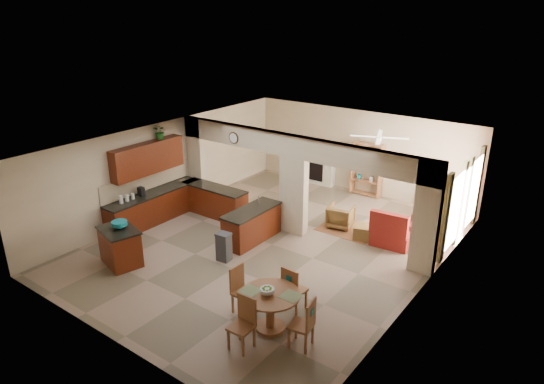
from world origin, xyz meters
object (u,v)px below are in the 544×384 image
Objects in this scene: kitchen_island at (120,246)px; dining_table at (270,306)px; armchair at (340,216)px; sofa at (440,219)px.

dining_table is (4.51, 0.10, 0.06)m from kitchen_island.
armchair is at bearing 103.53° from dining_table.
sofa reaches higher than armchair.
kitchen_island is 4.51m from dining_table.
kitchen_island is 6.09m from armchair.
dining_table is at bearing 92.27° from armchair.
kitchen_island reaches higher than armchair.
sofa is at bearing 64.23° from kitchen_island.
kitchen_island is at bearing 136.58° from sofa.
kitchen_island is at bearing 45.83° from armchair.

